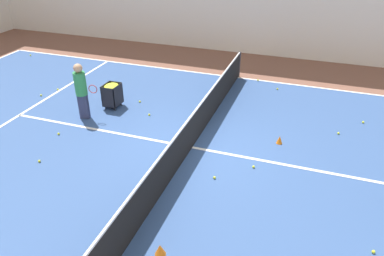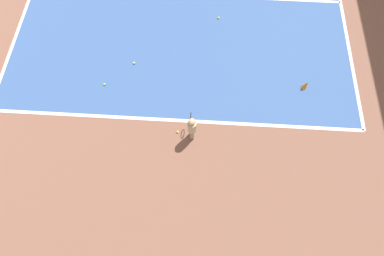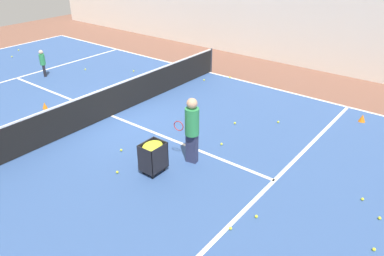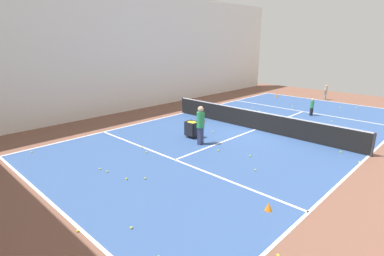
% 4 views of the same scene
% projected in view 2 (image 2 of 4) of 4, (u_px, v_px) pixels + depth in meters
% --- Properties ---
extents(line_baseline_near, '(11.23, 0.10, 0.00)m').
position_uv_depth(line_baseline_near, '(174.00, 120.00, 7.64)').
color(line_baseline_near, white).
rests_on(line_baseline_near, ground).
extents(player_near_baseline, '(0.25, 0.57, 1.22)m').
position_uv_depth(player_near_baseline, '(192.00, 127.00, 6.83)').
color(player_near_baseline, gray).
rests_on(player_near_baseline, ground).
extents(training_cone_1, '(0.16, 0.16, 0.34)m').
position_uv_depth(training_cone_1, '(306.00, 85.00, 7.87)').
color(training_cone_1, orange).
rests_on(training_cone_1, ground).
extents(tennis_ball_7, '(0.07, 0.07, 0.07)m').
position_uv_depth(tennis_ball_7, '(218.00, 18.00, 8.94)').
color(tennis_ball_7, yellow).
rests_on(tennis_ball_7, ground).
extents(tennis_ball_12, '(0.07, 0.07, 0.07)m').
position_uv_depth(tennis_ball_12, '(104.00, 84.00, 8.03)').
color(tennis_ball_12, yellow).
rests_on(tennis_ball_12, ground).
extents(tennis_ball_17, '(0.07, 0.07, 0.07)m').
position_uv_depth(tennis_ball_17, '(134.00, 63.00, 8.30)').
color(tennis_ball_17, yellow).
rests_on(tennis_ball_17, ground).
extents(tennis_ball_25, '(0.07, 0.07, 0.07)m').
position_uv_depth(tennis_ball_25, '(178.00, 132.00, 7.48)').
color(tennis_ball_25, yellow).
rests_on(tennis_ball_25, ground).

